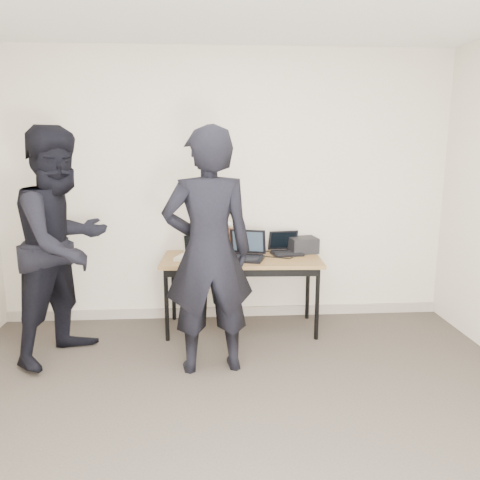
{
  "coord_description": "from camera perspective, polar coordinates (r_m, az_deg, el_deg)",
  "views": [
    {
      "loc": [
        -0.17,
        -2.44,
        1.78
      ],
      "look_at": [
        0.1,
        1.6,
        0.95
      ],
      "focal_mm": 35.0,
      "sensor_mm": 36.0,
      "label": 1
    }
  ],
  "objects": [
    {
      "name": "room",
      "position": [
        2.48,
        0.15,
        1.56
      ],
      "size": [
        4.6,
        4.6,
        2.8
      ],
      "color": "#403931",
      "rests_on": "ground"
    },
    {
      "name": "desk",
      "position": [
        4.47,
        0.18,
        -2.93
      ],
      "size": [
        1.53,
        0.72,
        0.72
      ],
      "rotation": [
        0.0,
        0.0,
        -0.04
      ],
      "color": "brown",
      "rests_on": "ground"
    },
    {
      "name": "laptop_beige",
      "position": [
        4.43,
        -5.8,
        -1.74
      ],
      "size": [
        0.34,
        0.34,
        0.22
      ],
      "rotation": [
        0.0,
        0.0,
        -0.34
      ],
      "color": "beige",
      "rests_on": "desk"
    },
    {
      "name": "laptop_center",
      "position": [
        4.42,
        0.71,
        -1.51
      ],
      "size": [
        0.42,
        0.41,
        0.26
      ],
      "rotation": [
        0.0,
        0.0,
        -0.28
      ],
      "color": "black",
      "rests_on": "desk"
    },
    {
      "name": "laptop_right",
      "position": [
        4.64,
        5.55,
        -1.05
      ],
      "size": [
        0.33,
        0.32,
        0.22
      ],
      "rotation": [
        0.0,
        0.0,
        0.13
      ],
      "color": "black",
      "rests_on": "desk"
    },
    {
      "name": "leather_satchel",
      "position": [
        4.64,
        -2.22,
        -0.03
      ],
      "size": [
        0.38,
        0.22,
        0.25
      ],
      "rotation": [
        0.0,
        0.0,
        0.12
      ],
      "color": "#5C2B18",
      "rests_on": "desk"
    },
    {
      "name": "tissue",
      "position": [
        4.61,
        -1.87,
        1.89
      ],
      "size": [
        0.14,
        0.12,
        0.08
      ],
      "primitive_type": "ellipsoid",
      "rotation": [
        0.0,
        0.0,
        -0.13
      ],
      "color": "white",
      "rests_on": "leather_satchel"
    },
    {
      "name": "equipment_box",
      "position": [
        4.7,
        7.7,
        -0.6
      ],
      "size": [
        0.29,
        0.26,
        0.15
      ],
      "primitive_type": "cube",
      "rotation": [
        0.0,
        0.0,
        0.16
      ],
      "color": "black",
      "rests_on": "desk"
    },
    {
      "name": "power_brick",
      "position": [
        4.27,
        -2.6,
        -2.58
      ],
      "size": [
        0.08,
        0.06,
        0.03
      ],
      "primitive_type": "cube",
      "rotation": [
        0.0,
        0.0,
        0.14
      ],
      "color": "black",
      "rests_on": "desk"
    },
    {
      "name": "cables",
      "position": [
        4.48,
        1.43,
        -2.05
      ],
      "size": [
        1.16,
        0.43,
        0.01
      ],
      "rotation": [
        0.0,
        0.0,
        0.02
      ],
      "color": "black",
      "rests_on": "desk"
    },
    {
      "name": "person_typist",
      "position": [
        3.62,
        -3.87,
        -1.52
      ],
      "size": [
        0.76,
        0.55,
        1.92
      ],
      "primitive_type": "imported",
      "rotation": [
        0.0,
        0.0,
        3.27
      ],
      "color": "black",
      "rests_on": "ground"
    },
    {
      "name": "person_observer",
      "position": [
        4.12,
        -20.71,
        -0.57
      ],
      "size": [
        1.1,
        1.18,
        1.93
      ],
      "primitive_type": "imported",
      "rotation": [
        0.0,
        0.0,
        1.06
      ],
      "color": "black",
      "rests_on": "ground"
    },
    {
      "name": "baseboard",
      "position": [
        4.99,
        -1.64,
        -8.72
      ],
      "size": [
        4.5,
        0.03,
        0.1
      ],
      "primitive_type": "cube",
      "color": "#A19586",
      "rests_on": "ground"
    }
  ]
}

